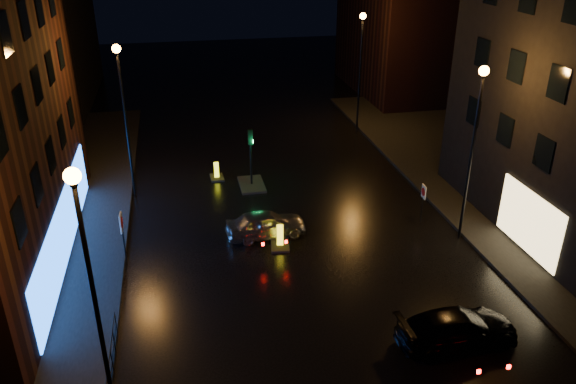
{
  "coord_description": "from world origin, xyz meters",
  "views": [
    {
      "loc": [
        -5.14,
        -15.48,
        13.77
      ],
      "look_at": [
        -0.5,
        6.97,
        2.8
      ],
      "focal_mm": 35.0,
      "sensor_mm": 36.0,
      "label": 1
    }
  ],
  "objects_px": {
    "dark_sedan": "(458,328)",
    "road_sign_left": "(122,227)",
    "bollard_far": "(217,175)",
    "road_sign_right": "(423,195)",
    "silver_hatchback": "(266,224)",
    "bollard_near": "(280,242)",
    "traffic_signal": "(252,178)"
  },
  "relations": [
    {
      "from": "dark_sedan",
      "to": "road_sign_left",
      "type": "xyz_separation_m",
      "value": [
        -11.98,
        7.83,
        1.25
      ]
    },
    {
      "from": "silver_hatchback",
      "to": "road_sign_right",
      "type": "height_order",
      "value": "road_sign_right"
    },
    {
      "from": "silver_hatchback",
      "to": "bollard_near",
      "type": "height_order",
      "value": "silver_hatchback"
    },
    {
      "from": "traffic_signal",
      "to": "bollard_far",
      "type": "relative_size",
      "value": 2.91
    },
    {
      "from": "bollard_far",
      "to": "silver_hatchback",
      "type": "bearing_deg",
      "value": -78.55
    },
    {
      "from": "road_sign_left",
      "to": "bollard_far",
      "type": "bearing_deg",
      "value": 63.68
    },
    {
      "from": "traffic_signal",
      "to": "bollard_near",
      "type": "height_order",
      "value": "traffic_signal"
    },
    {
      "from": "traffic_signal",
      "to": "road_sign_right",
      "type": "bearing_deg",
      "value": -38.79
    },
    {
      "from": "bollard_near",
      "to": "road_sign_right",
      "type": "bearing_deg",
      "value": 15.1
    },
    {
      "from": "traffic_signal",
      "to": "dark_sedan",
      "type": "xyz_separation_m",
      "value": [
        5.28,
        -15.0,
        0.15
      ]
    },
    {
      "from": "bollard_near",
      "to": "bollard_far",
      "type": "relative_size",
      "value": 1.18
    },
    {
      "from": "traffic_signal",
      "to": "bollard_far",
      "type": "distance_m",
      "value": 2.4
    },
    {
      "from": "road_sign_left",
      "to": "bollard_near",
      "type": "bearing_deg",
      "value": 3.74
    },
    {
      "from": "bollard_near",
      "to": "bollard_far",
      "type": "height_order",
      "value": "bollard_near"
    },
    {
      "from": "road_sign_right",
      "to": "bollard_far",
      "type": "bearing_deg",
      "value": -35.37
    },
    {
      "from": "bollard_far",
      "to": "road_sign_left",
      "type": "bearing_deg",
      "value": -120.92
    },
    {
      "from": "road_sign_left",
      "to": "traffic_signal",
      "type": "bearing_deg",
      "value": 49.74
    },
    {
      "from": "bollard_near",
      "to": "road_sign_right",
      "type": "height_order",
      "value": "road_sign_right"
    },
    {
      "from": "bollard_far",
      "to": "road_sign_right",
      "type": "relative_size",
      "value": 0.56
    },
    {
      "from": "silver_hatchback",
      "to": "bollard_far",
      "type": "height_order",
      "value": "silver_hatchback"
    },
    {
      "from": "road_sign_left",
      "to": "road_sign_right",
      "type": "xyz_separation_m",
      "value": [
        14.46,
        0.92,
        -0.33
      ]
    },
    {
      "from": "bollard_near",
      "to": "road_sign_left",
      "type": "xyz_separation_m",
      "value": [
        -7.01,
        -0.11,
        1.66
      ]
    },
    {
      "from": "road_sign_left",
      "to": "road_sign_right",
      "type": "bearing_deg",
      "value": 6.47
    },
    {
      "from": "silver_hatchback",
      "to": "road_sign_left",
      "type": "relative_size",
      "value": 1.52
    },
    {
      "from": "dark_sedan",
      "to": "bollard_near",
      "type": "bearing_deg",
      "value": 29.77
    },
    {
      "from": "bollard_near",
      "to": "road_sign_left",
      "type": "distance_m",
      "value": 7.21
    },
    {
      "from": "dark_sedan",
      "to": "road_sign_right",
      "type": "bearing_deg",
      "value": -18.05
    },
    {
      "from": "road_sign_right",
      "to": "traffic_signal",
      "type": "bearing_deg",
      "value": -35.66
    },
    {
      "from": "road_sign_left",
      "to": "road_sign_right",
      "type": "height_order",
      "value": "road_sign_left"
    },
    {
      "from": "traffic_signal",
      "to": "road_sign_left",
      "type": "bearing_deg",
      "value": -133.07
    },
    {
      "from": "silver_hatchback",
      "to": "dark_sedan",
      "type": "height_order",
      "value": "silver_hatchback"
    },
    {
      "from": "dark_sedan",
      "to": "road_sign_right",
      "type": "relative_size",
      "value": 2.14
    }
  ]
}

